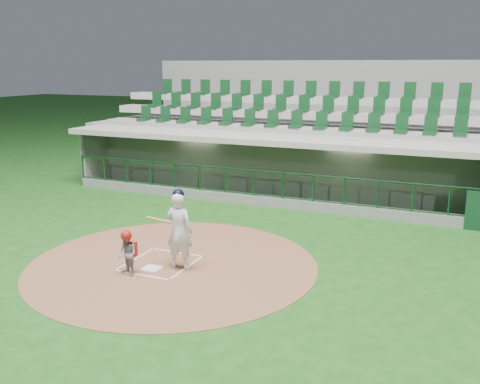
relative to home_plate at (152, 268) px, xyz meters
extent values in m
plane|color=#164513|center=(0.00, 0.70, -0.02)|extent=(120.00, 120.00, 0.00)
cylinder|color=brown|center=(0.30, 0.50, -0.02)|extent=(7.20, 7.20, 0.01)
cube|color=silver|center=(0.00, 0.00, 0.00)|extent=(0.43, 0.43, 0.02)
cube|color=white|center=(-0.75, 0.40, 0.00)|extent=(0.05, 1.80, 0.01)
cube|color=silver|center=(0.75, 0.40, 0.00)|extent=(0.05, 1.80, 0.01)
cube|color=silver|center=(0.00, 1.25, 0.00)|extent=(1.55, 0.05, 0.01)
cube|color=white|center=(0.00, -0.45, 0.00)|extent=(1.55, 0.05, 0.01)
cube|color=slate|center=(0.00, 8.20, -0.57)|extent=(15.00, 3.00, 0.10)
cube|color=slate|center=(0.00, 9.80, 0.83)|extent=(15.00, 0.20, 2.70)
cube|color=beige|center=(0.00, 9.68, 1.08)|extent=(13.50, 0.04, 0.90)
cube|color=slate|center=(-7.50, 8.20, 0.83)|extent=(0.20, 3.00, 2.70)
cube|color=gray|center=(0.00, 7.95, 2.28)|extent=(15.40, 3.50, 0.20)
cube|color=slate|center=(0.00, 6.65, 0.13)|extent=(15.00, 0.15, 0.40)
cube|color=black|center=(0.00, 6.65, 1.70)|extent=(15.00, 0.01, 0.95)
cube|color=brown|center=(0.00, 9.25, -0.30)|extent=(12.75, 0.40, 0.45)
cube|color=white|center=(-3.00, 8.20, 2.15)|extent=(1.30, 0.35, 0.04)
cube|color=white|center=(3.00, 8.20, 2.15)|extent=(1.30, 0.35, 0.04)
imported|color=#A91712|center=(-5.76, 9.18, 0.39)|extent=(1.28, 0.89, 1.82)
imported|color=#B5131A|center=(-1.92, 8.87, 0.35)|extent=(1.08, 0.60, 1.75)
imported|color=#B11316|center=(1.15, 9.02, 0.29)|extent=(0.93, 0.79, 1.62)
imported|color=#AB1512|center=(4.88, 9.21, 0.25)|extent=(1.45, 0.55, 1.54)
cube|color=gray|center=(0.00, 11.45, 1.13)|extent=(17.00, 6.50, 2.50)
cube|color=gray|center=(0.00, 9.95, 2.28)|extent=(16.60, 0.95, 0.30)
cube|color=gray|center=(0.00, 10.90, 2.83)|extent=(16.60, 0.95, 0.30)
cube|color=#99968B|center=(0.00, 11.85, 3.38)|extent=(16.60, 0.95, 0.30)
cube|color=slate|center=(0.00, 14.80, 2.50)|extent=(17.00, 0.25, 5.05)
imported|color=silver|center=(0.62, 0.31, 0.94)|extent=(0.70, 0.46, 1.91)
sphere|color=black|center=(0.62, 0.31, 1.84)|extent=(0.28, 0.28, 0.28)
cylinder|color=tan|center=(0.37, 0.06, 1.23)|extent=(0.58, 0.79, 0.39)
imported|color=gray|center=(-0.30, -0.55, 0.50)|extent=(0.61, 0.55, 1.03)
sphere|color=maroon|center=(-0.30, -0.55, 0.97)|extent=(0.26, 0.26, 0.26)
cube|color=#B51314|center=(-0.30, -0.40, 0.60)|extent=(0.32, 0.10, 0.35)
camera|label=1|loc=(6.84, -10.37, 4.84)|focal=40.00mm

